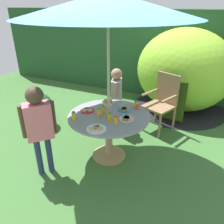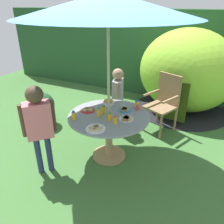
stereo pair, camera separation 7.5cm
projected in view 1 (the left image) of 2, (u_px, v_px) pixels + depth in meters
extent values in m
cube|color=#3D6B33|center=(109.00, 156.00, 3.42)|extent=(10.00, 10.00, 0.02)
cube|color=#234C28|center=(161.00, 54.00, 5.43)|extent=(9.00, 0.70, 2.00)
cylinder|color=tan|center=(109.00, 155.00, 3.41)|extent=(0.50, 0.50, 0.03)
cylinder|color=tan|center=(109.00, 137.00, 3.27)|extent=(0.11, 0.11, 0.67)
cylinder|color=gray|center=(109.00, 116.00, 3.12)|extent=(1.14, 1.14, 0.03)
cylinder|color=#B7AD8C|center=(109.00, 87.00, 2.93)|extent=(0.04, 0.04, 2.23)
cone|color=#3F72B2|center=(108.00, 5.00, 2.50)|extent=(2.16, 2.16, 0.28)
cylinder|color=#93704C|center=(141.00, 118.00, 4.05)|extent=(0.04, 0.04, 0.44)
cylinder|color=#93704C|center=(159.00, 127.00, 3.78)|extent=(0.04, 0.04, 0.44)
cylinder|color=#93704C|center=(156.00, 111.00, 4.31)|extent=(0.04, 0.04, 0.44)
cylinder|color=#93704C|center=(174.00, 119.00, 4.04)|extent=(0.04, 0.04, 0.44)
cube|color=#93704C|center=(159.00, 107.00, 3.94)|extent=(0.59, 0.60, 0.04)
cube|color=#93704C|center=(168.00, 88.00, 3.94)|extent=(0.43, 0.21, 0.54)
cube|color=#93704C|center=(151.00, 92.00, 3.98)|extent=(0.21, 0.45, 0.03)
cube|color=#93704C|center=(170.00, 99.00, 3.71)|extent=(0.21, 0.45, 0.03)
ellipsoid|color=#8CC633|center=(184.00, 71.00, 4.61)|extent=(2.10, 1.76, 1.70)
cylinder|color=black|center=(178.00, 108.00, 4.98)|extent=(2.18, 2.18, 0.01)
cube|color=#314511|center=(171.00, 100.00, 4.17)|extent=(0.55, 0.08, 0.77)
cylinder|color=brown|center=(42.00, 120.00, 4.25)|extent=(0.31, 0.31, 0.20)
sphere|color=#234C28|center=(40.00, 106.00, 4.12)|extent=(0.47, 0.47, 0.47)
cylinder|color=#3F3F47|center=(117.00, 114.00, 4.14)|extent=(0.07, 0.07, 0.51)
cylinder|color=#3F3F47|center=(116.00, 117.00, 4.03)|extent=(0.07, 0.07, 0.51)
cube|color=#99999E|center=(116.00, 91.00, 3.88)|extent=(0.24, 0.33, 0.43)
cylinder|color=tan|center=(118.00, 87.00, 4.02)|extent=(0.05, 0.05, 0.39)
cylinder|color=tan|center=(115.00, 94.00, 3.72)|extent=(0.05, 0.05, 0.39)
sphere|color=tan|center=(117.00, 74.00, 3.74)|extent=(0.19, 0.19, 0.19)
cylinder|color=navy|center=(39.00, 156.00, 2.95)|extent=(0.08, 0.08, 0.56)
cylinder|color=navy|center=(49.00, 154.00, 3.00)|extent=(0.08, 0.08, 0.56)
cube|color=#EA727F|center=(39.00, 121.00, 2.74)|extent=(0.35, 0.36, 0.47)
cylinder|color=#4C3828|center=(23.00, 122.00, 2.67)|extent=(0.06, 0.06, 0.43)
cylinder|color=#4C3828|center=(53.00, 117.00, 2.80)|extent=(0.06, 0.06, 0.43)
sphere|color=#4C3828|center=(34.00, 95.00, 2.59)|extent=(0.21, 0.21, 0.21)
cylinder|color=white|center=(108.00, 103.00, 3.41)|extent=(0.17, 0.17, 0.05)
ellipsoid|color=gold|center=(108.00, 101.00, 3.40)|extent=(0.15, 0.15, 0.04)
cylinder|color=white|center=(96.00, 129.00, 2.76)|extent=(0.25, 0.25, 0.01)
cube|color=tan|center=(99.00, 129.00, 2.73)|extent=(0.09, 0.09, 0.02)
cube|color=#9E7547|center=(97.00, 126.00, 2.78)|extent=(0.09, 0.09, 0.02)
cube|color=tan|center=(92.00, 129.00, 2.72)|extent=(0.10, 0.10, 0.02)
cylinder|color=white|center=(127.00, 119.00, 3.00)|extent=(0.20, 0.20, 0.01)
cube|color=tan|center=(129.00, 119.00, 2.97)|extent=(0.09, 0.09, 0.02)
cube|color=#9E7547|center=(127.00, 117.00, 3.01)|extent=(0.10, 0.10, 0.02)
cube|color=tan|center=(125.00, 117.00, 3.00)|extent=(0.12, 0.12, 0.02)
cube|color=#9E7547|center=(126.00, 119.00, 2.96)|extent=(0.08, 0.08, 0.02)
cylinder|color=red|center=(87.00, 111.00, 3.22)|extent=(0.20, 0.20, 0.01)
cube|color=tan|center=(90.00, 110.00, 3.20)|extent=(0.09, 0.09, 0.02)
cube|color=#9E7547|center=(87.00, 109.00, 3.25)|extent=(0.09, 0.09, 0.02)
cube|color=tan|center=(85.00, 110.00, 3.21)|extent=(0.08, 0.08, 0.02)
cylinder|color=#338CD8|center=(124.00, 110.00, 3.25)|extent=(0.19, 0.19, 0.01)
cube|color=tan|center=(126.00, 109.00, 3.24)|extent=(0.07, 0.07, 0.02)
cube|color=#9E7547|center=(125.00, 108.00, 3.28)|extent=(0.09, 0.09, 0.02)
cube|color=tan|center=(123.00, 109.00, 3.25)|extent=(0.10, 0.10, 0.02)
cube|color=#9E7547|center=(124.00, 110.00, 3.21)|extent=(0.12, 0.12, 0.02)
cylinder|color=yellow|center=(110.00, 117.00, 2.96)|extent=(0.06, 0.06, 0.09)
cylinder|color=green|center=(110.00, 113.00, 2.94)|extent=(0.04, 0.04, 0.02)
cylinder|color=yellow|center=(103.00, 110.00, 3.14)|extent=(0.06, 0.06, 0.10)
cylinder|color=green|center=(103.00, 106.00, 3.11)|extent=(0.04, 0.04, 0.02)
cylinder|color=yellow|center=(99.00, 113.00, 3.04)|extent=(0.05, 0.05, 0.11)
cylinder|color=green|center=(98.00, 109.00, 3.01)|extent=(0.03, 0.03, 0.02)
cylinder|color=yellow|center=(74.00, 116.00, 2.95)|extent=(0.05, 0.05, 0.11)
cylinder|color=blue|center=(73.00, 112.00, 2.92)|extent=(0.04, 0.04, 0.02)
cylinder|color=yellow|center=(116.00, 120.00, 2.87)|extent=(0.05, 0.05, 0.10)
cylinder|color=red|center=(116.00, 116.00, 2.84)|extent=(0.03, 0.03, 0.02)
cylinder|color=yellow|center=(136.00, 104.00, 3.34)|extent=(0.06, 0.06, 0.09)
cylinder|color=blue|center=(136.00, 101.00, 3.32)|extent=(0.04, 0.04, 0.02)
cylinder|color=#E04C47|center=(138.00, 107.00, 3.28)|extent=(0.07, 0.07, 0.06)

